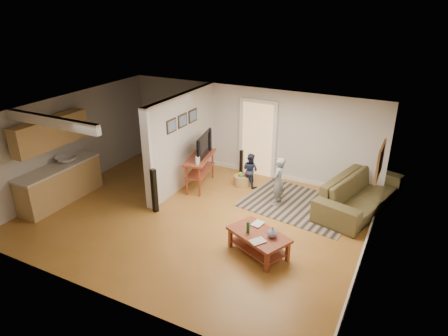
{
  "coord_description": "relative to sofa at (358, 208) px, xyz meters",
  "views": [
    {
      "loc": [
        4.27,
        -6.92,
        4.78
      ],
      "look_at": [
        0.42,
        0.62,
        1.1
      ],
      "focal_mm": 32.0,
      "sensor_mm": 36.0,
      "label": 1
    }
  ],
  "objects": [
    {
      "name": "ground",
      "position": [
        -3.3,
        -2.2,
        0.0
      ],
      "size": [
        7.5,
        7.5,
        0.0
      ],
      "primitive_type": "plane",
      "color": "olive",
      "rests_on": "ground"
    },
    {
      "name": "room_shell",
      "position": [
        -4.37,
        -1.77,
        1.46
      ],
      "size": [
        7.54,
        6.02,
        2.52
      ],
      "color": "silver",
      "rests_on": "ground"
    },
    {
      "name": "area_rug",
      "position": [
        -1.32,
        -0.51,
        0.01
      ],
      "size": [
        2.93,
        2.33,
        0.01
      ],
      "primitive_type": "cube",
      "rotation": [
        0.0,
        0.0,
        -0.15
      ],
      "color": "black",
      "rests_on": "ground"
    },
    {
      "name": "sofa",
      "position": [
        0.0,
        0.0,
        0.0
      ],
      "size": [
        1.77,
        2.99,
        0.82
      ],
      "primitive_type": "imported",
      "rotation": [
        0.0,
        0.0,
        1.31
      ],
      "color": "#403C20",
      "rests_on": "ground"
    },
    {
      "name": "coffee_table",
      "position": [
        -1.44,
        -2.85,
        0.37
      ],
      "size": [
        1.39,
        1.14,
        0.71
      ],
      "rotation": [
        0.0,
        0.0,
        -0.42
      ],
      "color": "maroon",
      "rests_on": "ground"
    },
    {
      "name": "tv_console",
      "position": [
        -4.03,
        -0.7,
        0.78
      ],
      "size": [
        0.79,
        1.45,
        1.18
      ],
      "rotation": [
        0.0,
        0.0,
        0.21
      ],
      "color": "maroon",
      "rests_on": "ground"
    },
    {
      "name": "speaker_left",
      "position": [
        -4.3,
        -2.4,
        0.55
      ],
      "size": [
        0.13,
        0.13,
        1.1
      ],
      "primitive_type": "cube",
      "rotation": [
        0.0,
        0.0,
        -0.24
      ],
      "color": "black",
      "rests_on": "ground"
    },
    {
      "name": "speaker_right",
      "position": [
        -3.24,
        0.19,
        0.44
      ],
      "size": [
        0.09,
        0.09,
        0.87
      ],
      "primitive_type": "cube",
      "rotation": [
        0.0,
        0.0,
        0.05
      ],
      "color": "black",
      "rests_on": "ground"
    },
    {
      "name": "toy_basket",
      "position": [
        -3.05,
        -0.16,
        0.16
      ],
      "size": [
        0.44,
        0.44,
        0.39
      ],
      "color": "#9D8144",
      "rests_on": "ground"
    },
    {
      "name": "child",
      "position": [
        -1.84,
        -0.71,
        0.0
      ],
      "size": [
        0.3,
        0.45,
        1.24
      ],
      "primitive_type": "imported",
      "rotation": [
        0.0,
        0.0,
        -1.58
      ],
      "color": "gray",
      "rests_on": "ground"
    },
    {
      "name": "toddler",
      "position": [
        -2.85,
        -0.1,
        0.0
      ],
      "size": [
        0.54,
        0.47,
        0.95
      ],
      "primitive_type": "imported",
      "rotation": [
        0.0,
        0.0,
        2.86
      ],
      "color": "#212A46",
      "rests_on": "ground"
    }
  ]
}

